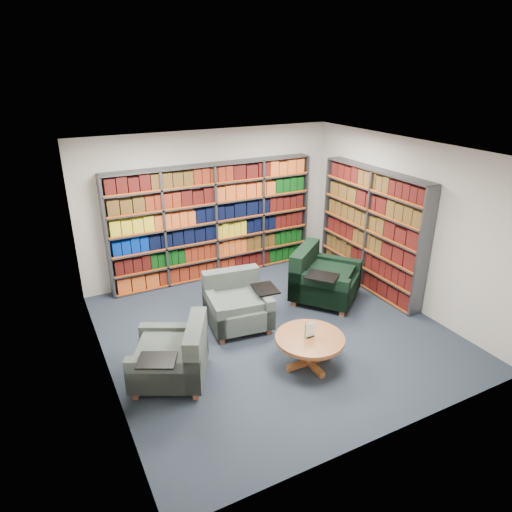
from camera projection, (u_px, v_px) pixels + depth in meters
name	position (u px, v px, depth m)	size (l,w,h in m)	color
room_shell	(275.00, 248.00, 6.64)	(5.02, 5.02, 2.82)	black
bookshelf_back	(214.00, 222.00, 8.68)	(4.00, 0.28, 2.20)	#47494F
bookshelf_right	(371.00, 231.00, 8.24)	(0.28, 2.50, 2.20)	#47494F
chair_teal_left	(236.00, 305.00, 7.26)	(1.15, 1.03, 0.84)	#072337
chair_green_right	(320.00, 280.00, 8.01)	(1.45, 1.45, 0.94)	black
chair_teal_front	(176.00, 358.00, 5.95)	(1.24, 1.25, 0.84)	#072337
coffee_table	(310.00, 343.00, 6.24)	(0.95, 0.95, 0.67)	#9B6330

